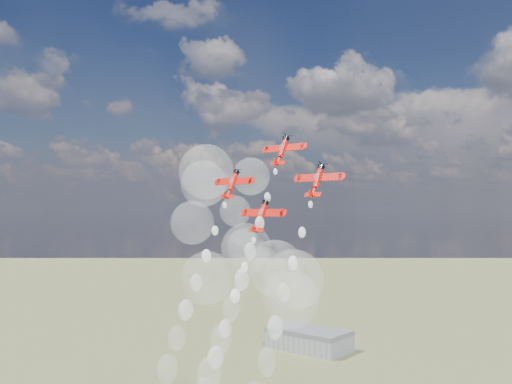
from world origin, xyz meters
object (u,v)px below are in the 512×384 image
object	(u,v)px
hangar	(309,339)
plane_right	(317,180)
plane_lead	(282,150)
plane_left	(232,183)
plane_slot	(261,215)

from	to	relation	value
hangar	plane_right	bearing A→B (deg)	-55.38
plane_lead	plane_left	size ratio (longest dim) A/B	1.00
plane_left	plane_right	xyz separation A→B (m)	(30.13, 0.00, 0.00)
hangar	plane_left	xyz separation A→B (m)	(86.91, -169.52, 90.11)
plane_lead	plane_left	distance (m)	18.39
plane_right	plane_slot	bearing A→B (deg)	-162.24
hangar	plane_right	size ratio (longest dim) A/B	3.63
plane_right	plane_slot	distance (m)	18.39
plane_left	plane_right	distance (m)	30.13
plane_lead	plane_slot	bearing A→B (deg)	-90.00
hangar	plane_lead	distance (m)	217.76
hangar	plane_right	distance (m)	224.84
plane_lead	plane_right	bearing A→B (deg)	-17.76
plane_right	plane_slot	world-z (taller)	plane_right
hangar	plane_slot	size ratio (longest dim) A/B	3.63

